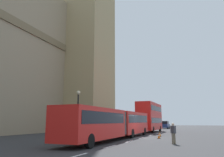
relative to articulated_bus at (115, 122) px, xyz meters
name	(u,v)px	position (x,y,z in m)	size (l,w,h in m)	color
ground_plane	(142,138)	(3.08, -1.99, -1.75)	(160.00, 160.00, 0.00)	#333335
lane_centre_marking	(142,138)	(3.08, -1.99, -1.74)	(29.80, 0.16, 0.01)	silver
articulated_bus	(115,122)	(0.00, 0.00, 0.00)	(18.78, 2.54, 2.90)	red
double_decker_bus	(150,116)	(16.63, 0.00, 0.96)	(9.92, 2.54, 4.90)	red
sedan_lead	(165,125)	(34.87, 0.26, -0.83)	(4.40, 1.86, 1.85)	navy
traffic_cone_west	(159,136)	(2.84, -3.96, -1.46)	(0.36, 0.36, 0.58)	black
traffic_cone_middle	(160,134)	(6.00, -3.51, -1.46)	(0.36, 0.36, 0.58)	black
traffic_cone_east	(175,131)	(13.90, -4.41, -1.46)	(0.36, 0.36, 0.58)	black
street_lamp	(78,110)	(0.04, 4.51, 1.31)	(0.44, 0.44, 5.27)	black
pedestrian_near_cones	(173,133)	(-2.50, -6.13, -0.83)	(0.45, 0.46, 1.69)	#726651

